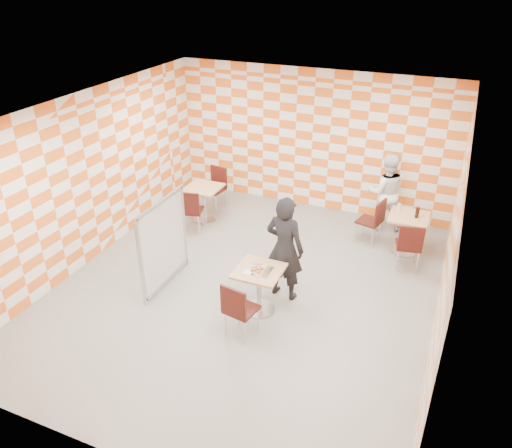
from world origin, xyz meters
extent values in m
plane|color=gray|center=(0.00, 0.00, 0.00)|extent=(7.00, 7.00, 0.00)
plane|color=white|center=(0.00, 0.00, 3.00)|extent=(7.00, 7.00, 0.00)
plane|color=white|center=(0.00, 3.50, 1.50)|extent=(6.00, 0.00, 6.00)
plane|color=white|center=(-3.00, 0.00, 1.50)|extent=(0.00, 7.00, 7.00)
plane|color=white|center=(3.00, 0.00, 1.50)|extent=(0.00, 7.00, 7.00)
cube|color=tan|center=(0.42, -0.45, 0.73)|extent=(0.70, 0.70, 0.04)
cylinder|color=#A5A5AA|center=(0.42, -0.45, 0.37)|extent=(0.08, 0.08, 0.70)
cylinder|color=#A5A5AA|center=(0.42, -0.45, 0.01)|extent=(0.50, 0.50, 0.03)
cube|color=tan|center=(2.27, 2.26, 0.73)|extent=(0.70, 0.70, 0.04)
cylinder|color=#A5A5AA|center=(2.27, 2.26, 0.37)|extent=(0.08, 0.08, 0.70)
cylinder|color=#A5A5AA|center=(2.27, 2.26, 0.01)|extent=(0.50, 0.50, 0.03)
cube|color=tan|center=(-1.82, 1.95, 0.73)|extent=(0.70, 0.70, 0.04)
cylinder|color=#A5A5AA|center=(-1.82, 1.95, 0.37)|extent=(0.08, 0.08, 0.70)
cylinder|color=#A5A5AA|center=(-1.82, 1.95, 0.01)|extent=(0.50, 0.50, 0.03)
cube|color=#37100B|center=(0.41, -1.08, 0.45)|extent=(0.49, 0.49, 0.04)
cube|color=#37100B|center=(0.38, -1.27, 0.70)|extent=(0.42, 0.11, 0.45)
cylinder|color=silver|center=(0.61, -0.94, 0.21)|extent=(0.03, 0.03, 0.43)
cylinder|color=silver|center=(0.27, -0.88, 0.21)|extent=(0.03, 0.03, 0.43)
cylinder|color=silver|center=(0.55, -1.27, 0.21)|extent=(0.03, 0.03, 0.43)
cylinder|color=silver|center=(0.22, -1.21, 0.21)|extent=(0.03, 0.03, 0.43)
cube|color=#37100B|center=(2.37, 1.71, 0.45)|extent=(0.50, 0.50, 0.04)
cube|color=#37100B|center=(2.42, 1.51, 0.70)|extent=(0.42, 0.13, 0.45)
cylinder|color=silver|center=(2.50, 1.91, 0.21)|extent=(0.03, 0.03, 0.43)
cylinder|color=silver|center=(2.17, 1.84, 0.21)|extent=(0.03, 0.03, 0.43)
cylinder|color=silver|center=(2.58, 1.58, 0.21)|extent=(0.03, 0.03, 0.43)
cylinder|color=silver|center=(2.24, 1.50, 0.21)|extent=(0.03, 0.03, 0.43)
cube|color=#37100B|center=(1.55, 2.35, 0.45)|extent=(0.51, 0.51, 0.04)
cube|color=#37100B|center=(1.75, 2.30, 0.70)|extent=(0.14, 0.42, 0.45)
cylinder|color=silver|center=(1.43, 2.56, 0.21)|extent=(0.03, 0.03, 0.43)
cylinder|color=silver|center=(1.35, 2.23, 0.21)|extent=(0.03, 0.03, 0.43)
cylinder|color=silver|center=(1.76, 2.48, 0.21)|extent=(0.03, 0.03, 0.43)
cylinder|color=silver|center=(1.68, 2.15, 0.21)|extent=(0.03, 0.03, 0.43)
cube|color=#37100B|center=(-1.81, 1.43, 0.45)|extent=(0.51, 0.51, 0.04)
cube|color=#37100B|center=(-1.76, 1.24, 0.70)|extent=(0.42, 0.15, 0.45)
cylinder|color=silver|center=(-1.69, 1.64, 0.21)|extent=(0.03, 0.03, 0.43)
cylinder|color=silver|center=(-2.02, 1.55, 0.21)|extent=(0.03, 0.03, 0.43)
cylinder|color=silver|center=(-1.61, 1.31, 0.21)|extent=(0.03, 0.03, 0.43)
cylinder|color=silver|center=(-1.94, 1.22, 0.21)|extent=(0.03, 0.03, 0.43)
cube|color=#37100B|center=(-1.87, 2.50, 0.45)|extent=(0.49, 0.49, 0.04)
cube|color=#37100B|center=(-1.84, 2.70, 0.70)|extent=(0.42, 0.11, 0.45)
cylinder|color=silver|center=(-2.07, 2.36, 0.21)|extent=(0.03, 0.03, 0.43)
cylinder|color=silver|center=(-1.73, 2.31, 0.21)|extent=(0.03, 0.03, 0.43)
cylinder|color=silver|center=(-2.01, 2.70, 0.21)|extent=(0.03, 0.03, 0.43)
cylinder|color=silver|center=(-1.67, 2.64, 0.21)|extent=(0.03, 0.03, 0.43)
cube|color=white|center=(-1.31, -0.38, 0.80)|extent=(0.02, 1.30, 1.40)
cube|color=#B2B2B7|center=(-1.31, -0.38, 1.52)|extent=(0.05, 1.30, 0.05)
cube|color=#B2B2B7|center=(-1.31, -0.38, 0.08)|extent=(0.05, 1.30, 0.05)
cube|color=#B2B2B7|center=(-1.31, -1.03, 0.80)|extent=(0.05, 0.05, 1.50)
cylinder|color=#B2B2B7|center=(-1.31, -1.03, 0.03)|extent=(0.08, 0.08, 0.05)
cube|color=#B2B2B7|center=(-1.31, 0.27, 0.80)|extent=(0.05, 0.05, 1.50)
cylinder|color=#B2B2B7|center=(-1.31, 0.27, 0.03)|extent=(0.08, 0.08, 0.05)
imported|color=black|center=(0.64, 0.08, 0.89)|extent=(0.69, 0.50, 1.77)
imported|color=white|center=(1.70, 3.05, 0.80)|extent=(0.92, 0.81, 1.60)
cube|color=silver|center=(0.42, -0.47, 0.75)|extent=(0.38, 0.34, 0.01)
cone|color=tan|center=(0.42, -0.47, 0.77)|extent=(0.40, 0.40, 0.02)
cone|color=#F2D88C|center=(0.42, -0.45, 0.78)|extent=(0.33, 0.33, 0.01)
cylinder|color=maroon|center=(0.36, -0.57, 0.79)|extent=(0.04, 0.04, 0.01)
cylinder|color=maroon|center=(0.47, -0.56, 0.79)|extent=(0.04, 0.04, 0.01)
cylinder|color=maroon|center=(0.42, -0.49, 0.79)|extent=(0.04, 0.04, 0.01)
cylinder|color=maroon|center=(0.37, -0.44, 0.79)|extent=(0.04, 0.04, 0.01)
cylinder|color=maroon|center=(0.48, -0.46, 0.79)|extent=(0.04, 0.04, 0.01)
torus|color=black|center=(0.47, -0.50, 0.79)|extent=(0.03, 0.03, 0.01)
torus|color=black|center=(0.40, -0.53, 0.79)|extent=(0.03, 0.03, 0.01)
torus|color=black|center=(0.44, -0.43, 0.79)|extent=(0.03, 0.03, 0.01)
torus|color=black|center=(0.35, -0.49, 0.79)|extent=(0.03, 0.03, 0.01)
cylinder|color=white|center=(2.06, 2.39, 0.83)|extent=(0.06, 0.06, 0.16)
cylinder|color=red|center=(2.06, 2.39, 0.93)|extent=(0.04, 0.04, 0.04)
cylinder|color=black|center=(2.40, 2.25, 0.85)|extent=(0.07, 0.07, 0.20)
cylinder|color=red|center=(2.40, 2.25, 0.96)|extent=(0.03, 0.03, 0.03)
camera|label=1|loc=(2.84, -6.29, 4.93)|focal=35.00mm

